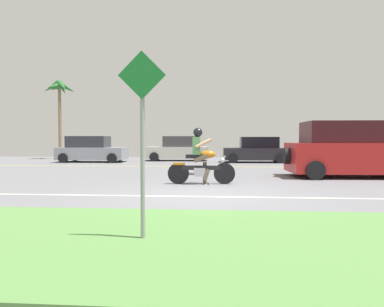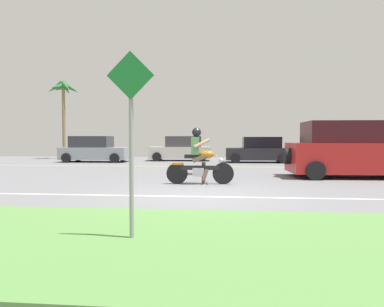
% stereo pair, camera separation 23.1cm
% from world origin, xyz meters
% --- Properties ---
extents(ground, '(56.00, 30.00, 0.04)m').
position_xyz_m(ground, '(0.00, 3.00, -0.02)').
color(ground, slate).
extents(grass_median, '(56.00, 3.80, 0.06)m').
position_xyz_m(grass_median, '(0.00, -4.10, 0.03)').
color(grass_median, '#548442').
rests_on(grass_median, ground).
extents(lane_line_near, '(50.40, 0.12, 0.01)m').
position_xyz_m(lane_line_near, '(0.00, -0.36, 0.00)').
color(lane_line_near, silver).
rests_on(lane_line_near, ground).
extents(lane_line_far, '(50.40, 0.12, 0.01)m').
position_xyz_m(lane_line_far, '(0.00, 8.79, 0.00)').
color(lane_line_far, yellow).
rests_on(lane_line_far, ground).
extents(motorcyclist, '(2.04, 0.67, 1.71)m').
position_xyz_m(motorcyclist, '(-0.17, 2.02, 0.72)').
color(motorcyclist, black).
rests_on(motorcyclist, ground).
extents(suv_nearby, '(4.72, 2.29, 1.99)m').
position_xyz_m(suv_nearby, '(5.13, 4.40, 0.96)').
color(suv_nearby, '#AD1E1E').
rests_on(suv_nearby, ground).
extents(parked_car_0, '(4.01, 2.05, 1.55)m').
position_xyz_m(parked_car_0, '(-7.26, 11.96, 0.72)').
color(parked_car_0, '#8C939E').
rests_on(parked_car_0, ground).
extents(parked_car_1, '(3.94, 2.07, 1.55)m').
position_xyz_m(parked_car_1, '(-2.19, 13.68, 0.72)').
color(parked_car_1, beige).
rests_on(parked_car_1, ground).
extents(parked_car_2, '(3.74, 1.94, 1.50)m').
position_xyz_m(parked_car_2, '(2.57, 12.39, 0.70)').
color(parked_car_2, '#232328').
rests_on(parked_car_2, ground).
extents(palm_tree_0, '(2.24, 2.23, 5.43)m').
position_xyz_m(palm_tree_0, '(-10.57, 15.00, 4.63)').
color(palm_tree_0, '#846B4C').
rests_on(palm_tree_0, ground).
extents(street_sign, '(0.62, 0.06, 2.49)m').
position_xyz_m(street_sign, '(-0.61, -4.11, 1.52)').
color(street_sign, gray).
rests_on(street_sign, ground).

